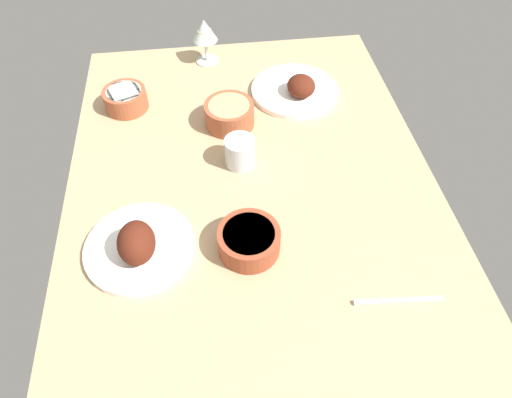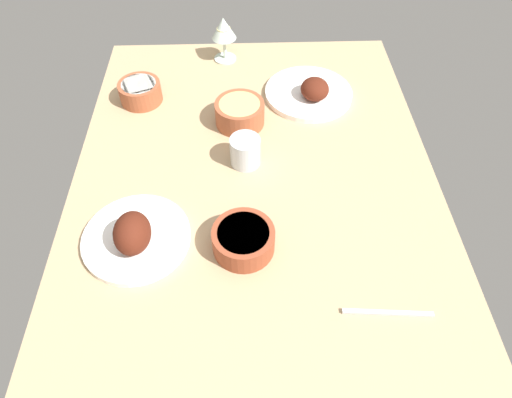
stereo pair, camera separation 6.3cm
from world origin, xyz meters
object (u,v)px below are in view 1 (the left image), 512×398
at_px(plate_far_side, 296,89).
at_px(plate_near_viewer, 138,245).
at_px(bowl_pasta, 229,114).
at_px(water_tumbler, 240,152).
at_px(wine_glass, 205,33).
at_px(bowl_cream, 125,99).
at_px(fork_loose, 398,301).
at_px(bowl_soup, 249,240).

xyz_separation_m(plate_far_side, plate_near_viewer, (-0.50, 0.44, 0.01)).
xyz_separation_m(bowl_pasta, water_tumbler, (-0.15, -0.01, 0.00)).
height_order(plate_far_side, wine_glass, wine_glass).
height_order(bowl_cream, fork_loose, bowl_cream).
bearing_deg(bowl_cream, water_tumbler, -131.61).
xyz_separation_m(bowl_pasta, bowl_soup, (-0.41, -0.00, -0.00)).
bearing_deg(bowl_pasta, plate_near_viewer, 149.76).
bearing_deg(bowl_pasta, wine_glass, 7.95).
bearing_deg(fork_loose, bowl_cream, -46.20).
xyz_separation_m(plate_far_side, water_tumbler, (-0.26, 0.19, 0.02)).
bearing_deg(plate_near_viewer, bowl_cream, 6.13).
bearing_deg(plate_far_side, plate_near_viewer, 139.00).
relative_size(plate_far_side, fork_loose, 1.44).
bearing_deg(fork_loose, bowl_pasta, -59.73).
distance_m(plate_near_viewer, bowl_pasta, 0.46).
bearing_deg(wine_glass, bowl_soup, -176.33).
relative_size(plate_near_viewer, wine_glass, 1.69).
bearing_deg(bowl_soup, plate_far_side, -21.29).
height_order(bowl_pasta, fork_loose, bowl_pasta).
height_order(plate_near_viewer, water_tumbler, plate_near_viewer).
height_order(bowl_soup, wine_glass, wine_glass).
xyz_separation_m(wine_glass, fork_loose, (-0.89, -0.32, -0.10)).
bearing_deg(water_tumbler, bowl_soup, 178.00).
relative_size(wine_glass, fork_loose, 0.79).
height_order(plate_near_viewer, bowl_pasta, plate_near_viewer).
relative_size(bowl_pasta, water_tumbler, 1.76).
bearing_deg(water_tumbler, plate_far_side, -36.64).
height_order(bowl_cream, wine_glass, wine_glass).
xyz_separation_m(plate_far_side, fork_loose, (-0.69, -0.07, -0.01)).
relative_size(bowl_cream, water_tumbler, 1.56).
height_order(bowl_soup, fork_loose, bowl_soup).
distance_m(wine_glass, fork_loose, 0.95).
bearing_deg(fork_loose, bowl_soup, -26.26).
relative_size(plate_near_viewer, bowl_soup, 1.76).
distance_m(bowl_pasta, bowl_cream, 0.30).
height_order(plate_near_viewer, fork_loose, plate_near_viewer).
bearing_deg(bowl_pasta, water_tumbler, -175.55).
relative_size(plate_far_side, wine_glass, 1.82).
distance_m(wine_glass, water_tumbler, 0.47).
height_order(bowl_cream, bowl_soup, same).
bearing_deg(water_tumbler, bowl_cream, 48.39).
bearing_deg(bowl_cream, bowl_pasta, -111.00).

